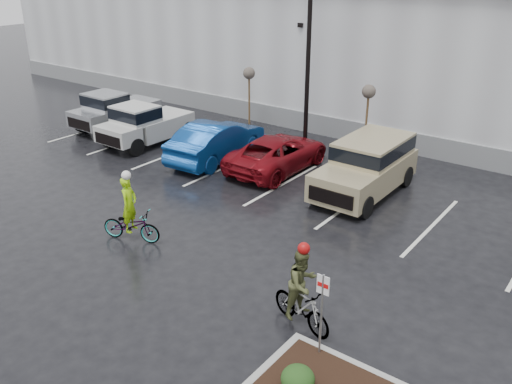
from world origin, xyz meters
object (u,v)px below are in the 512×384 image
Objects in this scene: cyclist_olive at (302,297)px; pickup_silver at (120,109)px; lamppost at (310,22)px; fire_lane_sign at (322,307)px; car_blue at (217,141)px; cyclist_hivis at (131,219)px; suv_tan at (365,168)px; pickup_white at (151,122)px; sapling_mid at (368,95)px; car_red at (278,153)px; sapling_west at (249,77)px.

pickup_silver is at bearing 76.39° from cyclist_olive.
lamppost is 14.78m from fire_lane_sign.
cyclist_hivis is (2.67, -7.22, -0.14)m from car_blue.
pickup_white is at bearing -177.64° from suv_tan.
fire_lane_sign is (5.30, -12.80, -1.32)m from sapling_mid.
sapling_mid reaches higher than pickup_white.
car_red is at bearing 177.40° from suv_tan.
lamppost is at bearing -158.20° from sapling_mid.
sapling_west is 12.50m from cyclist_hivis.
fire_lane_sign is 7.69m from cyclist_hivis.
pickup_white is at bearing 149.62° from fire_lane_sign.
car_blue is (-10.23, 8.43, -0.54)m from fire_lane_sign.
sapling_mid is at bearing -120.20° from car_red.
sapling_west is 6.93m from pickup_silver.
pickup_silver is 3.16m from pickup_white.
car_blue is at bearing 0.24° from pickup_white.
sapling_mid reaches higher than pickup_silver.
cyclist_olive is at bearing -29.81° from pickup_white.
car_blue is 2.88m from car_red.
car_red is at bearing -0.60° from pickup_silver.
sapling_west is 6.50m from sapling_mid.
sapling_west is 0.62× the size of pickup_silver.
sapling_west is (-4.00, 1.00, -2.96)m from lamppost.
pickup_silver is 2.25× the size of cyclist_olive.
suv_tan reaches higher than pickup_silver.
sapling_mid is (6.50, 0.00, 0.00)m from sapling_west.
lamppost is 1.77× the size of car_red.
suv_tan is (4.43, -2.93, -4.66)m from lamppost.
fire_lane_sign is at bearing -67.51° from sapling_mid.
lamppost is 3.99× the size of cyclist_olive.
lamppost is at bearing 45.21° from cyclist_olive.
pickup_white is (-9.06, -4.38, -1.75)m from sapling_mid.
pickup_white is 15.45m from cyclist_olive.
pickup_white reaches higher than car_red.
sapling_west is 5.37m from pickup_white.
car_red is (4.38, -3.75, -2.00)m from sapling_west.
car_blue is (1.57, -4.37, -1.87)m from sapling_west.
pickup_white is at bearing 23.42° from cyclist_hivis.
lamppost reaches higher than sapling_mid.
sapling_west is 0.62× the size of pickup_white.
car_blue is at bearing 63.78° from cyclist_olive.
suv_tan reaches higher than car_blue.
lamppost is 5.07m from sapling_west.
car_red is (-2.12, -3.75, -2.00)m from sapling_mid.
sapling_mid is 0.62× the size of pickup_white.
cyclist_olive is (2.41, -8.13, -0.19)m from suv_tan.
car_red is at bearing 51.32° from cyclist_olive.
pickup_silver is at bearing -163.30° from sapling_mid.
pickup_white is 2.21× the size of cyclist_hivis.
sapling_west is 5.00m from car_blue.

